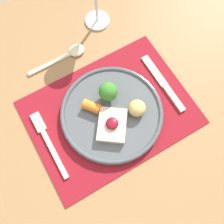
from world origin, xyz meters
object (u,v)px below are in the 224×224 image
at_px(knife, 166,87).
at_px(spoon, 70,54).
at_px(dinner_plate, 112,112).
at_px(fork, 47,140).

height_order(knife, spoon, spoon).
bearing_deg(knife, dinner_plate, 176.37).
bearing_deg(fork, dinner_plate, -6.98).
relative_size(dinner_plate, knife, 1.40).
xyz_separation_m(knife, spoon, (-0.18, 0.22, -0.00)).
height_order(dinner_plate, fork, dinner_plate).
bearing_deg(dinner_plate, knife, -1.65).
xyz_separation_m(fork, spoon, (0.16, 0.19, -0.00)).
distance_m(dinner_plate, knife, 0.16).
relative_size(dinner_plate, fork, 1.40).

